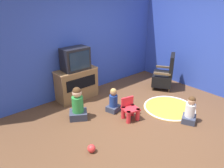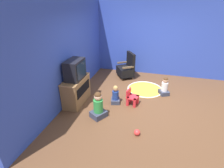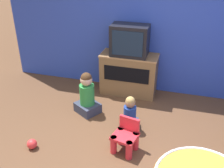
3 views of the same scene
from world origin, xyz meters
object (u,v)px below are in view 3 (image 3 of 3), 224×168
(child_watching_right, at_px, (130,115))
(toy_ball, at_px, (32,144))
(tv_cabinet, at_px, (129,73))
(yellow_kid_chair, at_px, (125,138))
(television, at_px, (130,40))
(child_watching_left, at_px, (87,96))

(child_watching_right, bearing_deg, toy_ball, -159.84)
(tv_cabinet, xyz_separation_m, child_watching_right, (0.26, -1.08, -0.15))
(yellow_kid_chair, bearing_deg, child_watching_right, 108.57)
(toy_ball, bearing_deg, yellow_kid_chair, 14.74)
(tv_cabinet, bearing_deg, child_watching_right, -76.25)
(tv_cabinet, distance_m, television, 0.63)
(yellow_kid_chair, bearing_deg, child_watching_left, 150.96)
(child_watching_right, bearing_deg, television, 90.07)
(yellow_kid_chair, distance_m, toy_ball, 1.27)
(television, bearing_deg, yellow_kid_chair, -78.44)
(television, relative_size, toy_ball, 4.65)
(toy_ball, bearing_deg, television, 63.84)
(tv_cabinet, xyz_separation_m, toy_ball, (-0.91, -1.87, -0.32))
(yellow_kid_chair, relative_size, toy_ball, 3.31)
(child_watching_left, bearing_deg, television, 89.84)
(tv_cabinet, relative_size, child_watching_left, 1.42)
(tv_cabinet, distance_m, child_watching_right, 1.12)
(tv_cabinet, height_order, child_watching_right, tv_cabinet)
(yellow_kid_chair, distance_m, child_watching_right, 0.48)
(child_watching_left, xyz_separation_m, toy_ball, (-0.41, -1.04, -0.24))
(tv_cabinet, height_order, child_watching_left, tv_cabinet)
(television, distance_m, toy_ball, 2.27)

